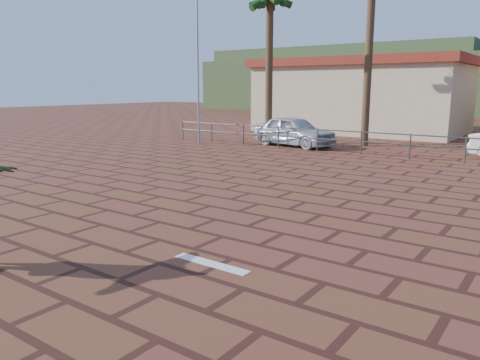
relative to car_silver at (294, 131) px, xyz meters
name	(u,v)px	position (x,y,z in m)	size (l,w,h in m)	color
ground	(223,237)	(5.75, -13.00, -0.72)	(120.00, 120.00, 0.00)	brown
paint_stripe	(211,264)	(6.45, -14.20, -0.71)	(1.40, 0.22, 0.01)	white
guardrail	(410,142)	(5.75, -1.00, -0.04)	(24.06, 0.06, 1.00)	#47494F
flagpole	(200,47)	(-4.13, -2.00, 3.92)	(1.30, 0.10, 8.00)	gray
palm_far_left	(270,2)	(-1.75, 0.50, 6.12)	(2.40, 2.40, 8.25)	brown
building_west	(361,95)	(-0.25, 9.00, 1.56)	(12.60, 7.60, 4.50)	beige
hill_back	(343,78)	(-16.25, 43.00, 3.28)	(35.00, 14.00, 8.00)	#384C28
car_silver	(294,131)	(0.00, 0.00, 0.00)	(1.69, 4.20, 1.43)	silver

